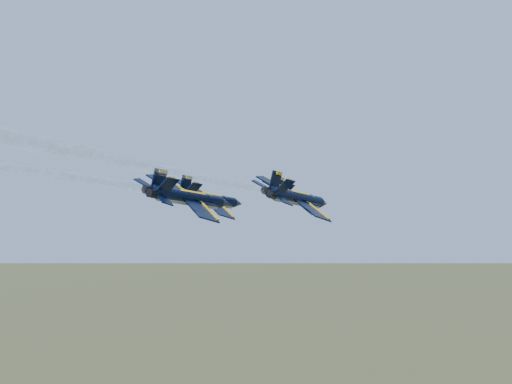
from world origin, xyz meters
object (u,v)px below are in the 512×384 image
at_px(jet_left, 210,199).
at_px(jet_slot, 190,197).
at_px(jet_right, 298,198).
at_px(jet_lead, 297,199).

xyz_separation_m(jet_left, jet_slot, (5.82, -15.93, 0.00)).
xyz_separation_m(jet_left, jet_right, (17.86, -5.11, 0.00)).
bearing_deg(jet_right, jet_lead, 122.45).
xyz_separation_m(jet_lead, jet_right, (5.97, -15.47, 0.00)).
bearing_deg(jet_slot, jet_lead, 88.34).
height_order(jet_right, jet_slot, same).
distance_m(jet_lead, jet_right, 16.58).
bearing_deg(jet_lead, jet_right, -57.55).
distance_m(jet_lead, jet_left, 15.77).
relative_size(jet_lead, jet_slot, 1.00).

